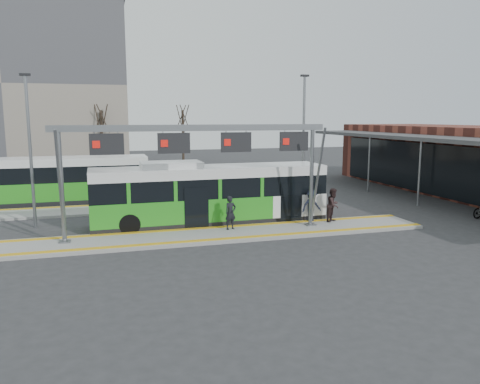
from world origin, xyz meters
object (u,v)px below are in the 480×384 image
object	(u,v)px
gantry	(199,147)
passenger_a	(231,213)
hero_bus	(210,195)
passenger_b	(333,205)
passenger_c	(311,206)

from	to	relation	value
gantry	passenger_a	distance (m)	3.71
hero_bus	passenger_a	world-z (taller)	hero_bus
passenger_a	passenger_b	world-z (taller)	passenger_b
passenger_b	passenger_c	size ratio (longest dim) A/B	1.06
gantry	hero_bus	distance (m)	3.83
passenger_c	passenger_a	bearing A→B (deg)	-177.53
gantry	passenger_c	xyz separation A→B (m)	(6.26, 0.85, -3.30)
passenger_b	passenger_c	world-z (taller)	passenger_b
gantry	passenger_c	size ratio (longest dim) A/B	7.66
hero_bus	passenger_c	world-z (taller)	hero_bus
hero_bus	passenger_a	size ratio (longest dim) A/B	7.42
passenger_b	passenger_c	distance (m)	1.17
gantry	passenger_c	bearing A→B (deg)	7.69
passenger_a	passenger_c	world-z (taller)	passenger_c
gantry	passenger_a	bearing A→B (deg)	11.58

